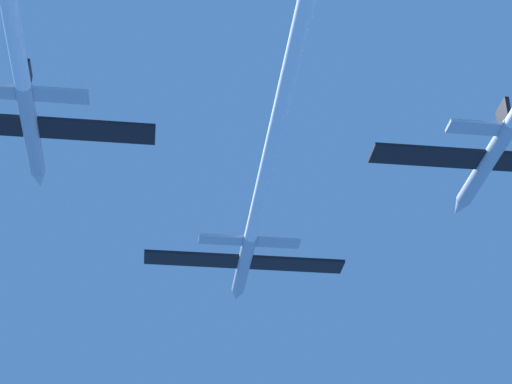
# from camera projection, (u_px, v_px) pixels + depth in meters

# --- Properties ---
(jet_lead) EXTENTS (18.47, 57.88, 3.06)m
(jet_lead) POSITION_uv_depth(u_px,v_px,m) (266.00, 173.00, 70.84)
(jet_lead) COLOR #B2BAC6
(jet_left_wing) EXTENTS (18.47, 49.10, 3.06)m
(jet_left_wing) POSITION_uv_depth(u_px,v_px,m) (12.00, 20.00, 57.34)
(jet_left_wing) COLOR #B2BAC6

